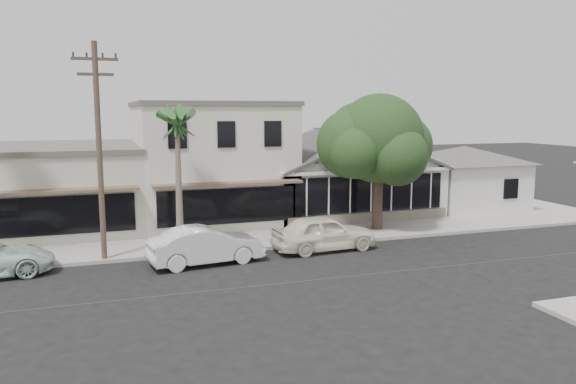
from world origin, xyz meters
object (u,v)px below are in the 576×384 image
object	(u,v)px
utility_pole	(99,147)
car_1	(206,245)
car_0	(324,233)
shade_tree	(376,141)

from	to	relation	value
utility_pole	car_1	size ratio (longest dim) A/B	1.90
car_0	shade_tree	bearing A→B (deg)	-57.17
utility_pole	car_0	bearing A→B (deg)	-6.86
car_1	car_0	bearing A→B (deg)	-92.21
utility_pole	shade_tree	xyz separation A→B (m)	(13.54, 1.90, -0.09)
shade_tree	car_0	bearing A→B (deg)	-143.55
utility_pole	car_1	world-z (taller)	utility_pole
car_1	shade_tree	size ratio (longest dim) A/B	0.66
utility_pole	car_0	world-z (taller)	utility_pole
car_0	car_1	world-z (taller)	car_0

